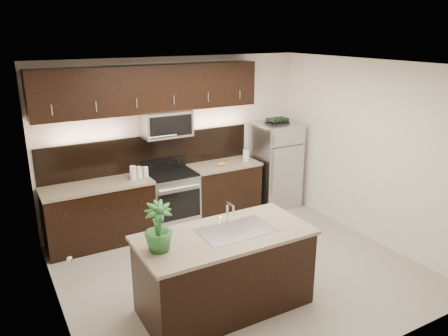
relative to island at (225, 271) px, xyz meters
name	(u,v)px	position (x,y,z in m)	size (l,w,h in m)	color
ground	(239,269)	(0.57, 0.62, -0.47)	(4.50, 4.50, 0.00)	gray
room_walls	(234,150)	(0.46, 0.59, 1.22)	(4.52, 4.02, 2.71)	beige
counter_run	(160,202)	(0.12, 2.31, 0.00)	(3.51, 0.65, 0.94)	black
upper_fixtures	(153,96)	(0.14, 2.46, 1.67)	(3.49, 0.40, 1.66)	black
island	(225,271)	(0.00, 0.00, 0.00)	(1.96, 0.96, 0.94)	black
sink_faucet	(236,229)	(0.15, 0.01, 0.48)	(0.84, 0.50, 0.28)	silver
refrigerator	(276,165)	(2.33, 2.25, 0.29)	(0.74, 0.67, 1.53)	#B2B2B7
wine_rack	(277,121)	(2.33, 2.25, 1.10)	(0.38, 0.23, 0.09)	black
plant	(158,227)	(-0.77, 0.00, 0.73)	(0.29, 0.29, 0.52)	#255E29
canisters	(138,172)	(-0.22, 2.29, 0.56)	(0.30, 0.15, 0.21)	silver
french_press	(246,154)	(1.70, 2.26, 0.58)	(0.11, 0.11, 0.31)	silver
bananas	(219,164)	(1.15, 2.23, 0.49)	(0.16, 0.12, 0.05)	gold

